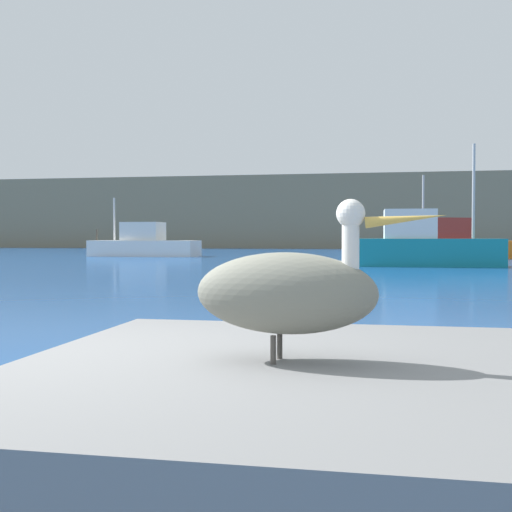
{
  "coord_description": "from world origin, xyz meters",
  "views": [
    {
      "loc": [
        1.92,
        -3.59,
        1.24
      ],
      "look_at": [
        -1.54,
        14.62,
        0.68
      ],
      "focal_mm": 45.47,
      "sensor_mm": 36.0,
      "label": 1
    }
  ],
  "objects_px": {
    "fishing_boat_orange": "(457,244)",
    "fishing_boat_white": "(144,244)",
    "pelican": "(288,291)",
    "fishing_boat_teal": "(424,245)"
  },
  "relations": [
    {
      "from": "fishing_boat_orange",
      "to": "fishing_boat_white",
      "type": "xyz_separation_m",
      "value": [
        -18.69,
        0.41,
        -0.05
      ]
    },
    {
      "from": "pelican",
      "to": "fishing_boat_teal",
      "type": "bearing_deg",
      "value": 88.72
    },
    {
      "from": "pelican",
      "to": "fishing_boat_orange",
      "type": "xyz_separation_m",
      "value": [
        4.78,
        34.53,
        -0.15
      ]
    },
    {
      "from": "fishing_boat_orange",
      "to": "pelican",
      "type": "bearing_deg",
      "value": 58.24
    },
    {
      "from": "fishing_boat_orange",
      "to": "fishing_boat_teal",
      "type": "height_order",
      "value": "fishing_boat_teal"
    },
    {
      "from": "fishing_boat_teal",
      "to": "fishing_boat_white",
      "type": "distance_m",
      "value": 19.42
    },
    {
      "from": "fishing_boat_orange",
      "to": "fishing_boat_teal",
      "type": "xyz_separation_m",
      "value": [
        -2.46,
        -10.24,
        0.07
      ]
    },
    {
      "from": "fishing_boat_orange",
      "to": "fishing_boat_white",
      "type": "height_order",
      "value": "fishing_boat_orange"
    },
    {
      "from": "fishing_boat_white",
      "to": "pelican",
      "type": "bearing_deg",
      "value": 114.08
    },
    {
      "from": "pelican",
      "to": "fishing_boat_orange",
      "type": "distance_m",
      "value": 34.86
    }
  ]
}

